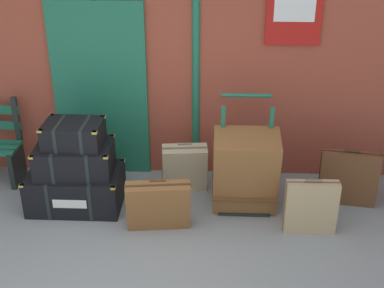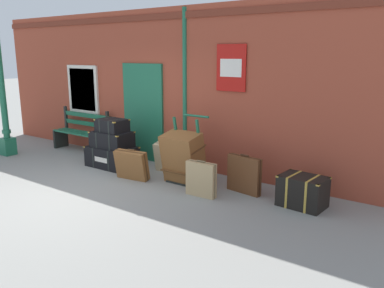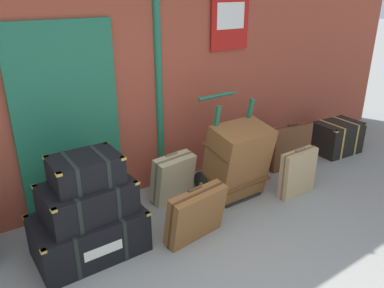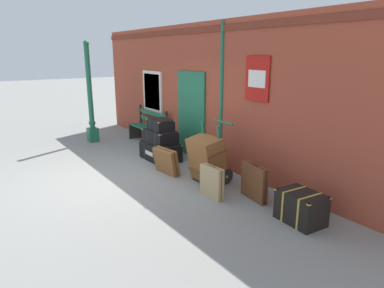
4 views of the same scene
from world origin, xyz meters
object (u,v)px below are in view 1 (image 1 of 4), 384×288
(suitcase_brown, at_px, (348,178))
(large_brown_trunk, at_px, (245,171))
(suitcase_caramel, at_px, (185,168))
(steamer_trunk_middle, at_px, (75,159))
(porters_trolley, at_px, (244,179))
(suitcase_slate, at_px, (311,207))
(steamer_trunk_base, at_px, (76,188))
(suitcase_beige, at_px, (158,205))
(steamer_trunk_top, at_px, (74,134))

(suitcase_brown, bearing_deg, large_brown_trunk, -171.46)
(suitcase_brown, bearing_deg, suitcase_caramel, 173.72)
(steamer_trunk_middle, xyz_separation_m, porters_trolley, (1.83, 0.17, -0.31))
(steamer_trunk_middle, height_order, suitcase_brown, steamer_trunk_middle)
(suitcase_slate, xyz_separation_m, suitcase_caramel, (-1.32, 0.76, 0.00))
(steamer_trunk_middle, distance_m, suitcase_caramel, 1.25)
(suitcase_slate, relative_size, suitcase_caramel, 1.02)
(suitcase_caramel, bearing_deg, steamer_trunk_middle, -162.19)
(steamer_trunk_base, relative_size, large_brown_trunk, 1.07)
(suitcase_slate, xyz_separation_m, suitcase_beige, (-1.55, -0.02, -0.01))
(steamer_trunk_middle, xyz_separation_m, suitcase_slate, (2.48, -0.39, -0.29))
(porters_trolley, bearing_deg, steamer_trunk_base, -174.65)
(suitcase_brown, xyz_separation_m, suitcase_beige, (-2.04, -0.58, -0.04))
(steamer_trunk_top, bearing_deg, steamer_trunk_base, -171.28)
(large_brown_trunk, bearing_deg, suitcase_brown, 8.54)
(suitcase_slate, xyz_separation_m, suitcase_brown, (0.50, 0.56, 0.03))
(suitcase_slate, bearing_deg, steamer_trunk_middle, 171.17)
(suitcase_brown, bearing_deg, porters_trolley, 179.90)
(porters_trolley, relative_size, suitcase_slate, 1.95)
(suitcase_slate, bearing_deg, suitcase_beige, -179.15)
(suitcase_caramel, height_order, suitcase_beige, suitcase_caramel)
(large_brown_trunk, bearing_deg, steamer_trunk_middle, 180.00)
(large_brown_trunk, height_order, suitcase_caramel, large_brown_trunk)
(steamer_trunk_top, xyz_separation_m, suitcase_brown, (2.96, 0.17, -0.55))
(steamer_trunk_middle, xyz_separation_m, steamer_trunk_top, (0.02, 0.01, 0.29))
(steamer_trunk_middle, xyz_separation_m, large_brown_trunk, (1.83, -0.00, -0.11))
(steamer_trunk_middle, xyz_separation_m, suitcase_caramel, (1.16, 0.37, -0.29))
(steamer_trunk_middle, height_order, suitcase_slate, steamer_trunk_middle)
(porters_trolley, distance_m, suitcase_slate, 0.86)
(porters_trolley, bearing_deg, suitcase_brown, -0.10)
(suitcase_beige, bearing_deg, suitcase_slate, 0.85)
(porters_trolley, distance_m, suitcase_beige, 1.07)
(steamer_trunk_base, xyz_separation_m, porters_trolley, (1.85, 0.17, 0.06))
(suitcase_slate, bearing_deg, suitcase_brown, 48.25)
(steamer_trunk_base, bearing_deg, suitcase_caramel, 17.47)
(suitcase_brown, height_order, suitcase_caramel, suitcase_brown)
(steamer_trunk_middle, bearing_deg, suitcase_beige, -23.61)
(suitcase_caramel, relative_size, suitcase_beige, 0.89)
(suitcase_caramel, bearing_deg, steamer_trunk_base, -162.53)
(steamer_trunk_base, distance_m, porters_trolley, 1.86)
(porters_trolley, height_order, large_brown_trunk, porters_trolley)
(suitcase_brown, bearing_deg, steamer_trunk_top, -176.80)
(suitcase_slate, distance_m, suitcase_brown, 0.75)
(steamer_trunk_base, relative_size, suitcase_slate, 1.65)
(steamer_trunk_top, height_order, porters_trolley, porters_trolley)
(suitcase_brown, bearing_deg, steamer_trunk_middle, -176.69)
(steamer_trunk_middle, height_order, steamer_trunk_top, steamer_trunk_top)
(steamer_trunk_middle, bearing_deg, steamer_trunk_base, 177.81)
(steamer_trunk_base, xyz_separation_m, steamer_trunk_top, (0.04, 0.01, 0.66))
(large_brown_trunk, bearing_deg, steamer_trunk_top, 179.79)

